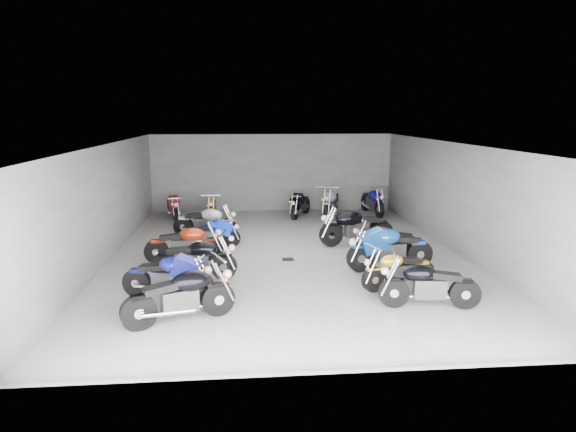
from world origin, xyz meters
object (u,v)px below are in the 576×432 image
(motorcycle_right_a, at_px, (428,285))
(motorcycle_right_c, at_px, (389,248))
(motorcycle_left_d, at_px, (185,244))
(motorcycle_right_f, at_px, (353,224))
(motorcycle_back_d, at_px, (300,204))
(motorcycle_back_f, at_px, (373,201))
(motorcycle_back_a, at_px, (173,206))
(motorcycle_left_a, at_px, (181,296))
(motorcycle_back_e, at_px, (331,202))
(motorcycle_back_b, at_px, (212,207))
(motorcycle_right_d, at_px, (388,242))
(drain_grate, at_px, (288,259))
(motorcycle_left_b, at_px, (169,277))
(motorcycle_left_e, at_px, (210,234))
(motorcycle_left_c, at_px, (195,258))
(motorcycle_left_f, at_px, (206,222))
(motorcycle_right_b, at_px, (398,269))
(motorcycle_right_e, at_px, (356,227))

(motorcycle_right_a, distance_m, motorcycle_right_c, 2.73)
(motorcycle_left_d, distance_m, motorcycle_right_f, 5.77)
(motorcycle_back_d, relative_size, motorcycle_back_f, 0.86)
(motorcycle_right_f, height_order, motorcycle_back_a, motorcycle_back_a)
(motorcycle_left_a, height_order, motorcycle_back_d, motorcycle_left_a)
(motorcycle_right_c, relative_size, motorcycle_back_e, 1.06)
(motorcycle_right_f, distance_m, motorcycle_back_b, 5.97)
(motorcycle_back_b, bearing_deg, motorcycle_right_d, 130.54)
(motorcycle_back_a, bearing_deg, drain_grate, 106.75)
(motorcycle_right_c, relative_size, motorcycle_back_f, 1.05)
(motorcycle_left_b, distance_m, motorcycle_right_d, 6.29)
(motorcycle_left_e, xyz_separation_m, motorcycle_back_b, (-0.20, 4.55, -0.00))
(motorcycle_right_f, distance_m, motorcycle_back_d, 3.82)
(motorcycle_left_e, bearing_deg, motorcycle_right_a, 35.05)
(motorcycle_left_b, height_order, motorcycle_right_c, motorcycle_right_c)
(motorcycle_left_c, height_order, motorcycle_back_a, motorcycle_left_c)
(motorcycle_left_f, distance_m, motorcycle_back_b, 3.15)
(motorcycle_left_f, distance_m, motorcycle_back_e, 5.73)
(motorcycle_back_a, bearing_deg, motorcycle_back_b, 155.32)
(motorcycle_left_c, relative_size, motorcycle_back_e, 0.96)
(motorcycle_right_d, xyz_separation_m, motorcycle_back_d, (-1.79, 6.23, -0.01))
(motorcycle_left_d, bearing_deg, motorcycle_left_b, -4.15)
(motorcycle_back_d, bearing_deg, drain_grate, 104.81)
(motorcycle_right_f, bearing_deg, motorcycle_right_d, -167.45)
(motorcycle_left_a, xyz_separation_m, motorcycle_back_d, (3.48, 10.25, -0.05))
(motorcycle_right_f, relative_size, motorcycle_back_a, 0.98)
(motorcycle_left_c, xyz_separation_m, motorcycle_right_b, (4.80, -1.15, -0.05))
(motorcycle_left_e, distance_m, motorcycle_right_c, 5.46)
(motorcycle_left_b, xyz_separation_m, motorcycle_left_d, (0.03, 2.90, 0.01))
(motorcycle_right_d, bearing_deg, motorcycle_left_f, 74.46)
(motorcycle_left_a, distance_m, motorcycle_back_a, 10.54)
(motorcycle_left_c, bearing_deg, motorcycle_right_b, 84.67)
(motorcycle_right_e, distance_m, motorcycle_back_a, 7.85)
(motorcycle_right_d, height_order, motorcycle_back_f, motorcycle_back_f)
(motorcycle_right_b, bearing_deg, motorcycle_right_c, -24.74)
(motorcycle_back_d, bearing_deg, motorcycle_right_a, 123.58)
(drain_grate, relative_size, motorcycle_back_e, 0.14)
(motorcycle_left_a, distance_m, motorcycle_back_d, 10.82)
(motorcycle_right_d, bearing_deg, motorcycle_right_e, 33.10)
(motorcycle_back_e, bearing_deg, motorcycle_back_b, 21.80)
(motorcycle_right_a, bearing_deg, motorcycle_left_e, 50.67)
(motorcycle_left_f, height_order, motorcycle_back_f, motorcycle_back_f)
(motorcycle_left_a, bearing_deg, motorcycle_left_c, 157.23)
(motorcycle_left_c, bearing_deg, motorcycle_right_a, 72.79)
(motorcycle_left_d, height_order, motorcycle_back_f, motorcycle_back_f)
(motorcycle_left_d, xyz_separation_m, motorcycle_back_b, (0.41, 5.95, -0.07))
(motorcycle_right_d, height_order, motorcycle_back_e, motorcycle_back_e)
(motorcycle_back_e, bearing_deg, motorcycle_right_f, 112.72)
(motorcycle_back_b, bearing_deg, motorcycle_back_a, -8.58)
(drain_grate, height_order, motorcycle_left_d, motorcycle_left_d)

